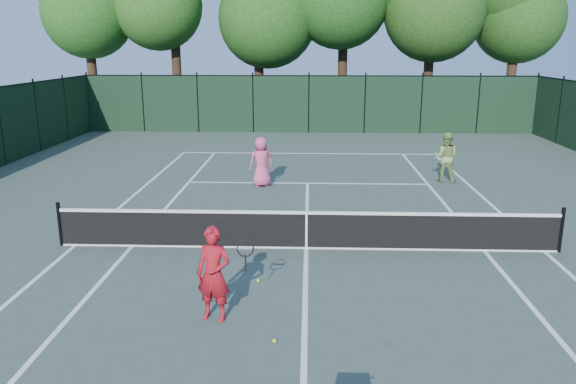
{
  "coord_description": "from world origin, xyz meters",
  "views": [
    {
      "loc": [
        0.05,
        -12.34,
        4.6
      ],
      "look_at": [
        -0.46,
        1.0,
        1.1
      ],
      "focal_mm": 35.0,
      "sensor_mm": 36.0,
      "label": 1
    }
  ],
  "objects_px": {
    "coach": "(214,274)",
    "loose_ball_midcourt": "(258,281)",
    "loose_ball_near_cart": "(275,341)",
    "player_green": "(446,157)",
    "player_pink": "(261,162)"
  },
  "relations": [
    {
      "from": "coach",
      "to": "loose_ball_midcourt",
      "type": "distance_m",
      "value": 1.86
    },
    {
      "from": "player_green",
      "to": "coach",
      "type": "bearing_deg",
      "value": 78.55
    },
    {
      "from": "loose_ball_near_cart",
      "to": "loose_ball_midcourt",
      "type": "bearing_deg",
      "value": 101.4
    },
    {
      "from": "player_pink",
      "to": "player_green",
      "type": "height_order",
      "value": "player_green"
    },
    {
      "from": "coach",
      "to": "player_green",
      "type": "distance_m",
      "value": 12.19
    },
    {
      "from": "coach",
      "to": "player_pink",
      "type": "relative_size",
      "value": 1.0
    },
    {
      "from": "player_green",
      "to": "loose_ball_near_cart",
      "type": "xyz_separation_m",
      "value": [
        -5.25,
        -11.19,
        -0.83
      ]
    },
    {
      "from": "loose_ball_near_cart",
      "to": "loose_ball_midcourt",
      "type": "xyz_separation_m",
      "value": [
        -0.47,
        2.34,
        0.0
      ]
    },
    {
      "from": "loose_ball_near_cart",
      "to": "loose_ball_midcourt",
      "type": "height_order",
      "value": "same"
    },
    {
      "from": "player_green",
      "to": "loose_ball_midcourt",
      "type": "relative_size",
      "value": 25.31
    },
    {
      "from": "player_green",
      "to": "loose_ball_near_cart",
      "type": "height_order",
      "value": "player_green"
    },
    {
      "from": "coach",
      "to": "loose_ball_midcourt",
      "type": "relative_size",
      "value": 24.58
    },
    {
      "from": "player_pink",
      "to": "loose_ball_midcourt",
      "type": "xyz_separation_m",
      "value": [
        0.6,
        -7.91,
        -0.8
      ]
    },
    {
      "from": "player_pink",
      "to": "player_green",
      "type": "distance_m",
      "value": 6.39
    },
    {
      "from": "coach",
      "to": "player_green",
      "type": "relative_size",
      "value": 0.97
    }
  ]
}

